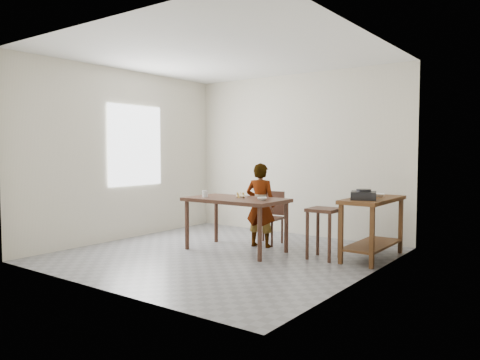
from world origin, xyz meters
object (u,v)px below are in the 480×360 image
Objects in this scene: dining_table at (236,224)px; dining_chair at (268,218)px; prep_counter at (372,228)px; stool at (323,233)px; child at (260,205)px.

dining_chair is at bearing 82.21° from dining_table.
prep_counter is (1.72, 0.70, 0.03)m from dining_table.
dining_table is 1.76× the size of dining_chair.
stool is at bearing -23.41° from dining_chair.
dining_chair is (-1.63, -0.02, -0.00)m from prep_counter.
dining_chair is (-0.03, 0.23, -0.22)m from child.
dining_table is 2.10× the size of stool.
dining_chair is at bearing 161.03° from stool.
child reaches higher than dining_table.
dining_chair is 1.19m from stool.
prep_counter is 1.51× the size of dining_chair.
stool is (1.22, 0.29, -0.04)m from dining_table.
child reaches higher than stool.
dining_chair is at bearing -95.41° from child.
dining_chair is 1.19× the size of stool.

